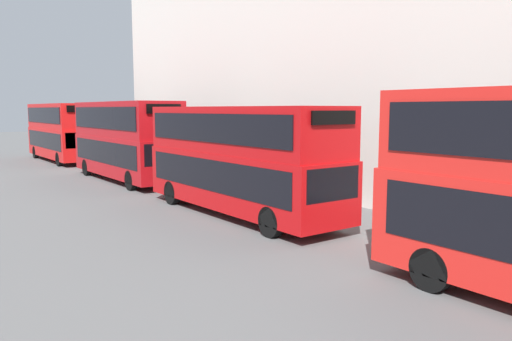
# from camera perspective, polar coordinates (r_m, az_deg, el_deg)

# --- Properties ---
(bus_second_in_queue) EXTENTS (2.59, 10.07, 4.14)m
(bus_second_in_queue) POSITION_cam_1_polar(r_m,az_deg,el_deg) (18.95, -1.93, 1.73)
(bus_second_in_queue) COLOR #B20C0F
(bus_second_in_queue) RESTS_ON ground
(bus_third_in_queue) EXTENTS (2.59, 10.14, 4.44)m
(bus_third_in_queue) POSITION_cam_1_polar(r_m,az_deg,el_deg) (29.08, -14.73, 3.66)
(bus_third_in_queue) COLOR #A80F14
(bus_third_in_queue) RESTS_ON ground
(bus_trailing) EXTENTS (2.59, 10.33, 4.44)m
(bus_trailing) POSITION_cam_1_polar(r_m,az_deg,el_deg) (41.64, -21.43, 4.36)
(bus_trailing) COLOR red
(bus_trailing) RESTS_ON ground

